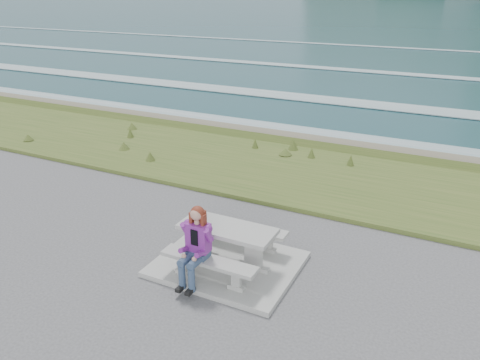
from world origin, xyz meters
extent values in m
cube|color=#9FA09A|center=(0.00, 0.00, 0.05)|extent=(2.60, 2.10, 0.10)
cube|color=#9FA09A|center=(-0.54, 0.00, 0.14)|extent=(0.62, 0.12, 0.08)
cube|color=#9FA09A|center=(-0.54, 0.00, 0.44)|extent=(0.34, 0.09, 0.51)
cube|color=#9FA09A|center=(-0.54, 0.00, 0.73)|extent=(0.62, 0.12, 0.08)
cube|color=#9FA09A|center=(0.54, 0.00, 0.14)|extent=(0.62, 0.12, 0.08)
cube|color=#9FA09A|center=(0.54, 0.00, 0.44)|extent=(0.34, 0.09, 0.51)
cube|color=#9FA09A|center=(0.54, 0.00, 0.73)|extent=(0.62, 0.12, 0.08)
cube|color=#9FA09A|center=(0.00, 0.00, 0.81)|extent=(1.80, 0.75, 0.08)
cube|color=#9FA09A|center=(-0.54, -0.70, 0.14)|extent=(0.30, 0.12, 0.08)
cube|color=#9FA09A|center=(-0.54, -0.70, 0.29)|extent=(0.17, 0.09, 0.22)
cube|color=#9FA09A|center=(-0.54, -0.70, 0.44)|extent=(0.30, 0.12, 0.08)
cube|color=#9FA09A|center=(0.54, -0.70, 0.14)|extent=(0.30, 0.12, 0.08)
cube|color=#9FA09A|center=(0.54, -0.70, 0.29)|extent=(0.17, 0.09, 0.22)
cube|color=#9FA09A|center=(0.54, -0.70, 0.44)|extent=(0.30, 0.12, 0.08)
cube|color=#9FA09A|center=(0.00, -0.70, 0.52)|extent=(1.80, 0.35, 0.07)
cube|color=#9FA09A|center=(-0.54, 0.70, 0.14)|extent=(0.30, 0.12, 0.08)
cube|color=#9FA09A|center=(-0.54, 0.70, 0.29)|extent=(0.17, 0.09, 0.22)
cube|color=#9FA09A|center=(-0.54, 0.70, 0.44)|extent=(0.30, 0.12, 0.08)
cube|color=#9FA09A|center=(0.54, 0.70, 0.14)|extent=(0.30, 0.12, 0.08)
cube|color=#9FA09A|center=(0.54, 0.70, 0.29)|extent=(0.17, 0.09, 0.22)
cube|color=#9FA09A|center=(0.54, 0.70, 0.44)|extent=(0.30, 0.12, 0.08)
cube|color=#9FA09A|center=(0.00, 0.70, 0.52)|extent=(1.80, 0.35, 0.07)
cube|color=#38531F|center=(0.00, 5.00, 0.00)|extent=(160.00, 4.50, 0.22)
cube|color=#5E5846|center=(0.00, 7.90, 0.00)|extent=(160.00, 0.80, 2.20)
cube|color=silver|center=(0.00, 14.00, -1.74)|extent=(220.00, 3.00, 0.06)
cube|color=silver|center=(0.00, 22.00, -1.74)|extent=(220.00, 2.00, 0.06)
cube|color=silver|center=(0.00, 34.00, -1.74)|extent=(220.00, 1.40, 0.06)
cube|color=silver|center=(0.00, 52.00, -1.74)|extent=(220.00, 1.00, 0.06)
cube|color=navy|center=(-0.21, -0.91, 0.38)|extent=(0.38, 0.70, 0.57)
cube|color=#822691|center=(-0.21, -0.68, 0.93)|extent=(0.41, 0.24, 0.52)
sphere|color=tan|center=(-0.21, -0.70, 1.39)|extent=(0.22, 0.22, 0.22)
sphere|color=maroon|center=(-0.21, -0.68, 1.40)|extent=(0.24, 0.24, 0.24)
camera|label=1|loc=(3.60, -6.70, 4.95)|focal=35.00mm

